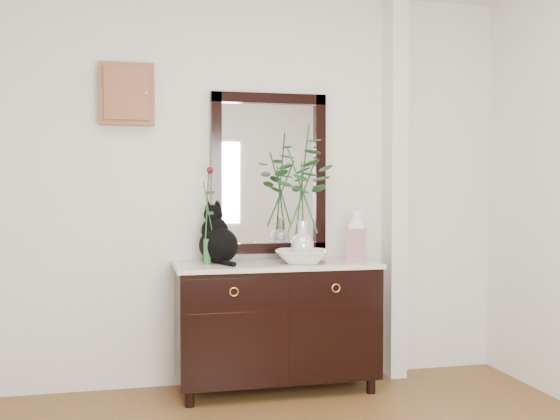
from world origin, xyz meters
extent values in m
cube|color=white|center=(0.00, 1.98, 1.35)|extent=(3.60, 0.04, 2.70)
cube|color=white|center=(1.00, 1.90, 1.35)|extent=(0.12, 0.20, 2.70)
cube|color=black|center=(0.10, 1.73, 0.46)|extent=(1.30, 0.50, 0.82)
cube|color=beige|center=(0.10, 1.73, 0.83)|extent=(1.33, 0.52, 0.03)
cube|color=black|center=(0.10, 1.97, 1.44)|extent=(0.80, 0.06, 1.10)
cube|color=white|center=(0.10, 1.98, 1.44)|extent=(0.66, 0.01, 0.96)
cube|color=brown|center=(-0.85, 1.94, 1.95)|extent=(0.35, 0.10, 0.40)
imported|color=white|center=(0.26, 1.66, 0.89)|extent=(0.43, 0.43, 0.09)
camera|label=1|loc=(-0.85, -2.45, 1.35)|focal=42.00mm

